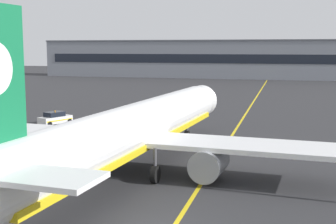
{
  "coord_description": "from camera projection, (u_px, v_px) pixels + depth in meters",
  "views": [
    {
      "loc": [
        6.94,
        -22.24,
        9.67
      ],
      "look_at": [
        -3.13,
        13.5,
        4.53
      ],
      "focal_mm": 49.63,
      "sensor_mm": 36.0,
      "label": 1
    }
  ],
  "objects": [
    {
      "name": "taxiway_centreline",
      "position": [
        233.0,
        133.0,
        53.0
      ],
      "size": [
        4.62,
        179.96,
        0.01
      ],
      "primitive_type": "cube",
      "rotation": [
        0.0,
        0.0,
        0.02
      ],
      "color": "yellow",
      "rests_on": "ground"
    },
    {
      "name": "airliner_foreground",
      "position": [
        132.0,
        131.0,
        35.55
      ],
      "size": [
        32.23,
        41.52,
        11.65
      ],
      "color": "white",
      "rests_on": "ground"
    },
    {
      "name": "terminal_building",
      "position": [
        274.0,
        59.0,
        145.41
      ],
      "size": [
        153.07,
        12.4,
        12.19
      ],
      "color": "gray",
      "rests_on": "ground"
    },
    {
      "name": "service_car_fifth",
      "position": [
        55.0,
        118.0,
        58.93
      ],
      "size": [
        3.3,
        4.57,
        1.79
      ],
      "color": "white",
      "rests_on": "ground"
    }
  ]
}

